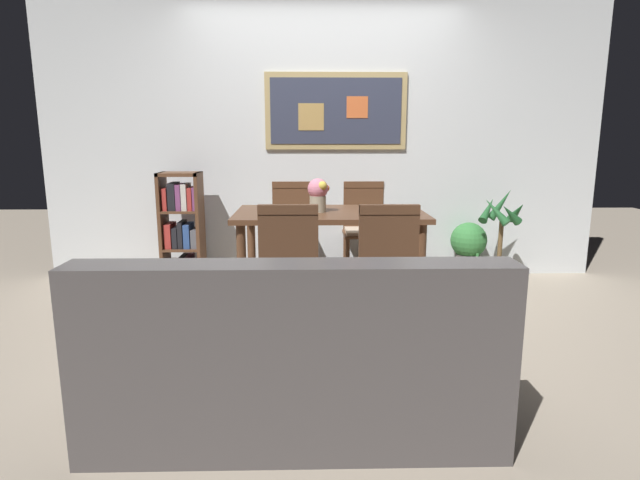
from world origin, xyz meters
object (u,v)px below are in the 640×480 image
dining_chair_far_left (292,222)px  flower_vase (318,193)px  dining_chair_near_right (386,259)px  leather_couch (294,361)px  bookshelf (183,231)px  potted_ivy (468,247)px  dining_chair_far_right (364,222)px  tv_remote (400,213)px  potted_palm (500,247)px  dining_chair_near_left (289,259)px  dining_table (330,224)px

dining_chair_far_left → flower_vase: (0.23, -0.76, 0.35)m
dining_chair_near_right → leather_couch: dining_chair_near_right is taller
dining_chair_near_right → bookshelf: bearing=141.8°
dining_chair_near_right → potted_ivy: (1.00, 1.42, -0.23)m
dining_chair_far_right → bookshelf: bookshelf is taller
potted_ivy → tv_remote: (-0.81, -0.84, 0.45)m
potted_palm → flower_vase: 1.76m
leather_couch → tv_remote: size_ratio=11.22×
potted_ivy → dining_chair_near_left: bearing=-139.3°
potted_palm → leather_couch: bearing=-128.6°
dining_chair_far_right → bookshelf: (-1.65, -0.21, -0.04)m
dining_chair_near_right → dining_table: bearing=113.8°
flower_vase → tv_remote: flower_vase is taller
dining_chair_far_right → potted_palm: size_ratio=1.03×
dining_chair_near_left → dining_chair_far_right: (0.65, 1.48, 0.00)m
dining_chair_near_left → tv_remote: bearing=34.1°
dining_table → potted_ivy: 1.52m
dining_chair_near_left → bookshelf: 1.62m
leather_couch → potted_palm: (1.78, 2.23, 0.05)m
dining_table → tv_remote: bearing=-19.6°
dining_chair_far_right → leather_couch: size_ratio=0.51×
dining_chair_far_right → potted_palm: bearing=-15.9°
dining_chair_far_left → tv_remote: bearing=-47.4°
dining_chair_far_right → bookshelf: size_ratio=0.89×
bookshelf → dining_chair_near_left: bearing=-51.8°
dining_chair_far_right → flower_vase: size_ratio=3.44×
dining_chair_near_left → potted_ivy: 2.16m
dining_chair_near_right → dining_chair_far_right: (0.02, 1.50, 0.00)m
dining_chair_far_left → dining_chair_far_right: 0.68m
dining_chair_far_right → tv_remote: bearing=-79.3°
potted_palm → dining_table: bearing=-165.3°
potted_palm → flower_vase: bearing=-165.4°
dining_chair_far_left → bookshelf: size_ratio=0.89×
dining_table → flower_vase: (-0.09, -0.02, 0.25)m
bookshelf → potted_palm: bookshelf is taller
dining_chair_near_right → bookshelf: bookshelf is taller
dining_chair_near_right → potted_palm: size_ratio=1.03×
leather_couch → bookshelf: (-1.06, 2.35, 0.19)m
leather_couch → potted_ivy: bearing=57.6°
dining_chair_far_right → dining_table: bearing=-115.6°
dining_chair_far_left → leather_couch: (0.08, -2.56, -0.23)m
leather_couch → dining_chair_far_right: bearing=76.9°
bookshelf → potted_palm: 2.84m
tv_remote → potted_ivy: bearing=46.3°
dining_chair_far_right → bookshelf: bearing=-172.8°
potted_ivy → tv_remote: bearing=-133.7°
leather_couch → potted_ivy: (1.58, 2.48, -0.00)m
dining_chair_near_right → dining_chair_far_right: size_ratio=1.00×
dining_chair_near_right → potted_palm: 1.68m
dining_table → dining_chair_near_right: (0.34, -0.76, -0.11)m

